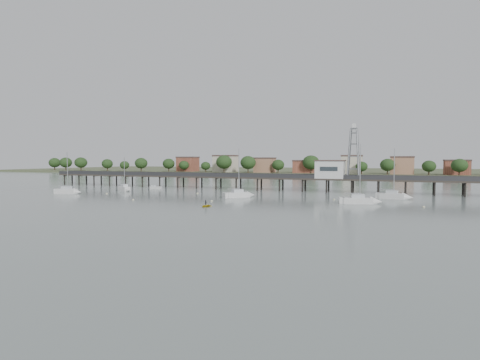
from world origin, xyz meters
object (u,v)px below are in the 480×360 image
object	(u,v)px
sailboat_b	(125,189)
white_tender	(155,188)
pier	(249,178)
sailboat_c	(242,195)
sailboat_a	(70,191)
sailboat_d	(364,201)
sailboat_e	(397,196)
yellow_dinghy	(206,207)
lattice_tower	(354,154)

from	to	relation	value
sailboat_b	white_tender	xyz separation A→B (m)	(3.62, 10.37, -0.23)
pier	sailboat_c	bearing A→B (deg)	-73.76
sailboat_c	sailboat_a	bearing A→B (deg)	142.62
sailboat_c	sailboat_d	bearing A→B (deg)	-53.63
sailboat_e	sailboat_c	bearing A→B (deg)	-154.85
sailboat_e	sailboat_d	bearing A→B (deg)	-105.93
sailboat_a	sailboat_c	bearing A→B (deg)	0.27
yellow_dinghy	pier	bearing A→B (deg)	102.53
sailboat_e	sailboat_b	xyz separation A→B (m)	(-75.61, -4.50, 0.01)
pier	sailboat_c	world-z (taller)	sailboat_c
pier	sailboat_d	distance (m)	45.87
sailboat_e	sailboat_b	distance (m)	75.75
pier	white_tender	distance (m)	30.18
sailboat_d	yellow_dinghy	xyz separation A→B (m)	(-29.11, -17.40, -0.64)
sailboat_e	white_tender	distance (m)	72.24
sailboat_a	white_tender	world-z (taller)	sailboat_a
lattice_tower	sailboat_a	distance (m)	79.82
white_tender	sailboat_d	bearing A→B (deg)	-16.66
lattice_tower	sailboat_c	bearing A→B (deg)	-135.95
sailboat_c	sailboat_a	world-z (taller)	sailboat_c
sailboat_e	white_tender	world-z (taller)	sailboat_e
sailboat_a	white_tender	xyz separation A→B (m)	(12.26, 23.27, -0.22)
sailboat_a	sailboat_b	size ratio (longest dim) A/B	1.16
sailboat_d	sailboat_c	bearing A→B (deg)	161.13
lattice_tower	sailboat_b	world-z (taller)	lattice_tower
sailboat_d	yellow_dinghy	bearing A→B (deg)	-160.85
sailboat_d	white_tender	size ratio (longest dim) A/B	3.80
sailboat_b	yellow_dinghy	xyz separation A→B (m)	(39.93, -26.33, -0.66)
lattice_tower	sailboat_c	size ratio (longest dim) A/B	1.22
pier	lattice_tower	bearing A→B (deg)	0.00
sailboat_a	sailboat_e	xyz separation A→B (m)	(84.26, 17.40, -0.00)
sailboat_e	yellow_dinghy	bearing A→B (deg)	-129.02
sailboat_d	yellow_dinghy	size ratio (longest dim) A/B	4.91
white_tender	yellow_dinghy	bearing A→B (deg)	-45.52
sailboat_d	sailboat_b	bearing A→B (deg)	160.91
sailboat_b	yellow_dinghy	size ratio (longest dim) A/B	3.82
sailboat_a	yellow_dinghy	bearing A→B (deg)	-24.29
sailboat_c	white_tender	world-z (taller)	sailboat_c
pier	white_tender	bearing A→B (deg)	-164.15
sailboat_c	sailboat_a	xyz separation A→B (m)	(-48.03, -7.69, 0.00)
pier	sailboat_e	xyz separation A→B (m)	(43.15, -14.07, -3.15)
lattice_tower	sailboat_d	distance (m)	29.86
sailboat_c	sailboat_b	distance (m)	39.73
sailboat_e	sailboat_d	distance (m)	14.95
sailboat_a	sailboat_b	bearing A→B (deg)	47.35
sailboat_e	sailboat_b	bearing A→B (deg)	-166.45
lattice_tower	white_tender	bearing A→B (deg)	-172.27
sailboat_c	sailboat_b	world-z (taller)	sailboat_c
sailboat_a	sailboat_d	size ratio (longest dim) A/B	0.90
sailboat_b	white_tender	distance (m)	10.98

